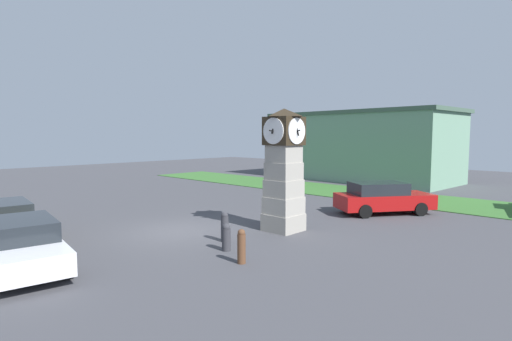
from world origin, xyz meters
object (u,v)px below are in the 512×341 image
at_px(bollard_far_row, 225,227).
at_px(car_by_building, 22,245).
at_px(car_silver_hatch, 382,198).
at_px(clock_tower, 284,170).
at_px(bollard_mid_row, 226,237).
at_px(car_near_tower, 4,224).
at_px(bollard_near_tower, 241,246).

height_order(bollard_far_row, car_by_building, car_by_building).
bearing_deg(car_silver_hatch, clock_tower, -101.58).
bearing_deg(bollard_mid_row, car_near_tower, -141.27).
relative_size(bollard_far_row, car_by_building, 0.24).
height_order(bollard_mid_row, bollard_far_row, bollard_far_row).
bearing_deg(bollard_far_row, car_silver_hatch, 79.11).
distance_m(bollard_near_tower, car_near_tower, 8.57).
xyz_separation_m(bollard_mid_row, car_near_tower, (-6.10, -4.89, 0.29)).
relative_size(clock_tower, car_by_building, 1.07).
height_order(car_by_building, car_silver_hatch, car_silver_hatch).
bearing_deg(clock_tower, car_near_tower, -124.08).
distance_m(car_near_tower, car_by_building, 3.41).
distance_m(bollard_mid_row, car_silver_hatch, 9.52).
distance_m(bollard_mid_row, car_near_tower, 7.82).
distance_m(bollard_mid_row, bollard_far_row, 1.16).
relative_size(clock_tower, bollard_mid_row, 5.29).
bearing_deg(car_by_building, car_near_tower, 173.60).
bearing_deg(bollard_mid_row, car_silver_hatch, 85.25).
relative_size(bollard_mid_row, car_by_building, 0.20).
bearing_deg(bollard_far_row, clock_tower, 80.64).
height_order(clock_tower, bollard_near_tower, clock_tower).
distance_m(bollard_mid_row, car_by_building, 5.93).
xyz_separation_m(bollard_near_tower, bollard_mid_row, (-1.31, 0.56, -0.06)).
bearing_deg(car_silver_hatch, bollard_near_tower, -87.05).
height_order(clock_tower, bollard_far_row, clock_tower).
height_order(clock_tower, car_by_building, clock_tower).
bearing_deg(bollard_near_tower, bollard_mid_row, 156.61).
bearing_deg(car_silver_hatch, car_by_building, -103.32).
bearing_deg(bollard_mid_row, clock_tower, 97.32).
bearing_deg(car_by_building, clock_tower, 75.49).
distance_m(clock_tower, car_by_building, 9.18).
height_order(car_near_tower, car_silver_hatch, car_silver_hatch).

